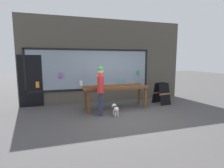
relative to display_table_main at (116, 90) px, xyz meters
The scene contains 6 objects.
ground_plane 1.21m from the display_table_main, 90.21° to the right, with size 40.00×40.00×0.00m, color #474444.
shopfront_facade 1.80m from the display_table_main, 93.46° to the left, with size 7.39×0.29×3.70m.
display_table_main is the anchor object (origin of this frame).
person_browsing 1.00m from the display_table_main, 142.05° to the right, with size 0.31×0.65×1.69m.
small_dog 0.95m from the display_table_main, 110.21° to the right, with size 0.21×0.57×0.37m.
sandwich_board_sign 2.17m from the display_table_main, ahead, with size 0.64×0.72×0.92m.
Camera 1 is at (-2.10, -5.36, 1.91)m, focal length 28.00 mm.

